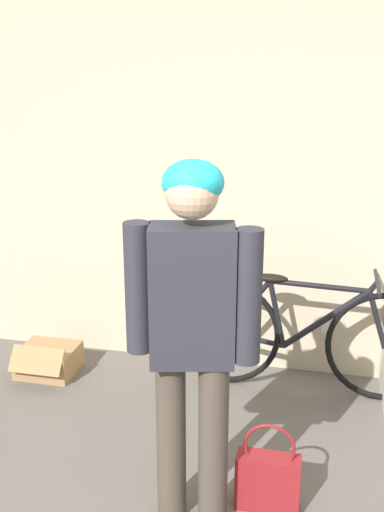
{
  "coord_description": "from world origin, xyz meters",
  "views": [
    {
      "loc": [
        0.47,
        -1.27,
        1.98
      ],
      "look_at": [
        -0.03,
        0.97,
        1.27
      ],
      "focal_mm": 42.0,
      "sensor_mm": 36.0,
      "label": 1
    }
  ],
  "objects_px": {
    "handbag": "(268,479)",
    "cardboard_box": "(48,360)",
    "bicycle": "(302,336)",
    "person": "(192,318)"
  },
  "relations": [
    {
      "from": "bicycle",
      "to": "cardboard_box",
      "type": "relative_size",
      "value": 4.32
    },
    {
      "from": "bicycle",
      "to": "cardboard_box",
      "type": "height_order",
      "value": "bicycle"
    },
    {
      "from": "bicycle",
      "to": "handbag",
      "type": "xyz_separation_m",
      "value": [
        -0.09,
        -1.13,
        -0.23
      ]
    },
    {
      "from": "person",
      "to": "cardboard_box",
      "type": "xyz_separation_m",
      "value": [
        -1.26,
        1.13,
        -0.9
      ]
    },
    {
      "from": "bicycle",
      "to": "cardboard_box",
      "type": "bearing_deg",
      "value": -175.23
    },
    {
      "from": "bicycle",
      "to": "cardboard_box",
      "type": "distance_m",
      "value": 1.72
    },
    {
      "from": "handbag",
      "to": "person",
      "type": "bearing_deg",
      "value": -158.01
    },
    {
      "from": "handbag",
      "to": "cardboard_box",
      "type": "xyz_separation_m",
      "value": [
        -1.6,
        1.0,
        -0.06
      ]
    },
    {
      "from": "handbag",
      "to": "cardboard_box",
      "type": "bearing_deg",
      "value": 147.99
    },
    {
      "from": "person",
      "to": "handbag",
      "type": "xyz_separation_m",
      "value": [
        0.33,
        0.13,
        -0.84
      ]
    }
  ]
}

